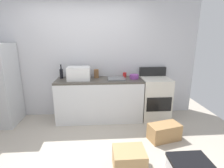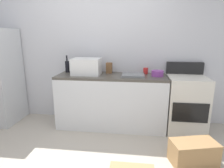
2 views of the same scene
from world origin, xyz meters
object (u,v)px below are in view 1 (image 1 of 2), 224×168
at_px(coffee_mug, 125,75).
at_px(knife_block, 96,74).
at_px(cardboard_box_large, 164,132).
at_px(cardboard_box_medium, 129,160).
at_px(wine_bottle, 61,73).
at_px(mixing_bowl, 134,77).
at_px(microwave, 79,73).
at_px(stove_oven, 155,97).

relative_size(coffee_mug, knife_block, 0.56).
bearing_deg(cardboard_box_large, coffee_mug, 117.55).
distance_m(coffee_mug, knife_block, 0.63).
height_order(coffee_mug, knife_block, knife_block).
relative_size(knife_block, cardboard_box_medium, 0.42).
bearing_deg(wine_bottle, knife_block, 1.18).
bearing_deg(mixing_bowl, microwave, -179.38).
height_order(microwave, mixing_bowl, microwave).
relative_size(microwave, coffee_mug, 4.60).
bearing_deg(coffee_mug, knife_block, -178.54).
bearing_deg(stove_oven, microwave, -179.53).
bearing_deg(coffee_mug, wine_bottle, -178.70).
bearing_deg(cardboard_box_medium, mixing_bowl, 77.34).
xyz_separation_m(stove_oven, microwave, (-1.63, -0.01, 0.57)).
xyz_separation_m(wine_bottle, cardboard_box_large, (1.93, -1.05, -0.87)).
xyz_separation_m(microwave, wine_bottle, (-0.39, 0.16, -0.03)).
distance_m(wine_bottle, cardboard_box_large, 2.36).
relative_size(coffee_mug, cardboard_box_medium, 0.23).
distance_m(stove_oven, knife_block, 1.39).
height_order(mixing_bowl, cardboard_box_large, mixing_bowl).
bearing_deg(cardboard_box_large, microwave, 149.93).
bearing_deg(mixing_bowl, stove_oven, 0.10).
bearing_deg(mixing_bowl, cardboard_box_large, -67.02).
relative_size(microwave, mixing_bowl, 2.42).
xyz_separation_m(mixing_bowl, cardboard_box_medium, (-0.35, -1.58, -0.80)).
height_order(stove_oven, knife_block, stove_oven).
xyz_separation_m(microwave, coffee_mug, (0.98, 0.19, -0.09)).
bearing_deg(microwave, mixing_bowl, 0.62).
bearing_deg(stove_oven, knife_block, 172.94).
xyz_separation_m(coffee_mug, mixing_bowl, (0.18, -0.18, -0.00)).
height_order(stove_oven, mixing_bowl, stove_oven).
bearing_deg(knife_block, wine_bottle, -178.82).
xyz_separation_m(mixing_bowl, cardboard_box_large, (0.38, -0.91, -0.80)).
distance_m(microwave, cardboard_box_medium, 1.97).
height_order(mixing_bowl, cardboard_box_medium, mixing_bowl).
xyz_separation_m(coffee_mug, cardboard_box_large, (0.56, -1.08, -0.81)).
bearing_deg(microwave, cardboard_box_medium, -62.81).
bearing_deg(cardboard_box_medium, coffee_mug, 84.31).
distance_m(mixing_bowl, cardboard_box_medium, 1.80).
relative_size(stove_oven, coffee_mug, 11.00).
distance_m(stove_oven, mixing_bowl, 0.67).
height_order(wine_bottle, cardboard_box_large, wine_bottle).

